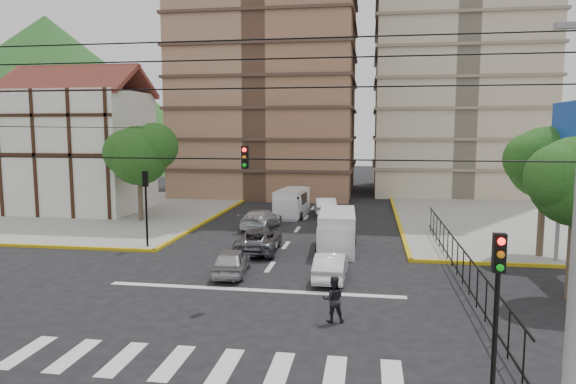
% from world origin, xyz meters
% --- Properties ---
extents(ground, '(160.00, 160.00, 0.00)m').
position_xyz_m(ground, '(0.00, 0.00, 0.00)').
color(ground, black).
rests_on(ground, ground).
extents(sidewalk_nw, '(26.00, 26.00, 0.15)m').
position_xyz_m(sidewalk_nw, '(-20.00, 20.00, 0.07)').
color(sidewalk_nw, gray).
rests_on(sidewalk_nw, ground).
extents(crosswalk_stripes, '(12.00, 2.40, 0.01)m').
position_xyz_m(crosswalk_stripes, '(0.00, -6.00, 0.01)').
color(crosswalk_stripes, silver).
rests_on(crosswalk_stripes, ground).
extents(stop_line, '(13.00, 0.40, 0.01)m').
position_xyz_m(stop_line, '(0.00, 1.20, 0.01)').
color(stop_line, silver).
rests_on(stop_line, ground).
extents(tudor_building, '(10.80, 8.05, 12.23)m').
position_xyz_m(tudor_building, '(-19.00, 20.00, 5.25)').
color(tudor_building, silver).
rests_on(tudor_building, ground).
extents(distant_hill, '(70.00, 70.00, 28.00)m').
position_xyz_m(distant_hill, '(-55.00, 70.00, 14.00)').
color(distant_hill, '#24511B').
rests_on(distant_hill, ground).
extents(park_fence, '(0.10, 22.50, 1.66)m').
position_xyz_m(park_fence, '(9.00, 4.50, 0.00)').
color(park_fence, black).
rests_on(park_fence, ground).
extents(tree_park_c, '(4.65, 3.80, 7.25)m').
position_xyz_m(tree_park_c, '(14.09, 9.01, 5.34)').
color(tree_park_c, '#473828').
rests_on(tree_park_c, ground).
extents(tree_tudor, '(5.39, 4.40, 7.43)m').
position_xyz_m(tree_tudor, '(-11.90, 16.01, 5.22)').
color(tree_tudor, '#473828').
rests_on(tree_tudor, ground).
extents(traffic_light_se, '(0.28, 0.22, 4.40)m').
position_xyz_m(traffic_light_se, '(7.80, -7.80, 3.11)').
color(traffic_light_se, black).
rests_on(traffic_light_se, ground).
extents(traffic_light_nw, '(0.28, 0.22, 4.40)m').
position_xyz_m(traffic_light_nw, '(-7.80, 7.80, 3.11)').
color(traffic_light_nw, black).
rests_on(traffic_light_nw, ground).
extents(traffic_light_hanging, '(18.00, 9.12, 0.92)m').
position_xyz_m(traffic_light_hanging, '(0.00, -2.04, 5.90)').
color(traffic_light_hanging, black).
rests_on(traffic_light_hanging, ground).
extents(van_right_lane, '(2.19, 5.12, 2.27)m').
position_xyz_m(van_right_lane, '(3.11, 8.84, 1.11)').
color(van_right_lane, silver).
rests_on(van_right_lane, ground).
extents(van_left_lane, '(2.34, 5.01, 2.19)m').
position_xyz_m(van_left_lane, '(-1.17, 19.98, 1.06)').
color(van_left_lane, silver).
rests_on(van_left_lane, ground).
extents(car_silver_front_left, '(1.89, 3.89, 1.28)m').
position_xyz_m(car_silver_front_left, '(-1.57, 3.43, 0.64)').
color(car_silver_front_left, '#A4A4A8').
rests_on(car_silver_front_left, ground).
extents(car_white_front_right, '(1.46, 3.98, 1.30)m').
position_xyz_m(car_white_front_right, '(3.20, 3.40, 0.65)').
color(car_white_front_right, white).
rests_on(car_white_front_right, ground).
extents(car_grey_mid_left, '(2.46, 4.91, 1.33)m').
position_xyz_m(car_grey_mid_left, '(-1.26, 8.21, 0.67)').
color(car_grey_mid_left, '#595A61').
rests_on(car_grey_mid_left, ground).
extents(car_silver_rear_left, '(2.57, 4.89, 1.35)m').
position_xyz_m(car_silver_rear_left, '(-2.58, 15.04, 0.68)').
color(car_silver_rear_left, silver).
rests_on(car_silver_rear_left, ground).
extents(car_darkgrey_mid_right, '(1.79, 3.80, 1.26)m').
position_xyz_m(car_darkgrey_mid_right, '(2.61, 15.81, 0.63)').
color(car_darkgrey_mid_right, black).
rests_on(car_darkgrey_mid_right, ground).
extents(car_white_rear_right, '(2.29, 4.71, 1.49)m').
position_xyz_m(car_white_rear_right, '(1.39, 21.20, 0.74)').
color(car_white_rear_right, white).
rests_on(car_white_rear_right, ground).
extents(pedestrian_crosswalk, '(0.92, 0.78, 1.68)m').
position_xyz_m(pedestrian_crosswalk, '(3.67, -1.95, 0.84)').
color(pedestrian_crosswalk, black).
rests_on(pedestrian_crosswalk, ground).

